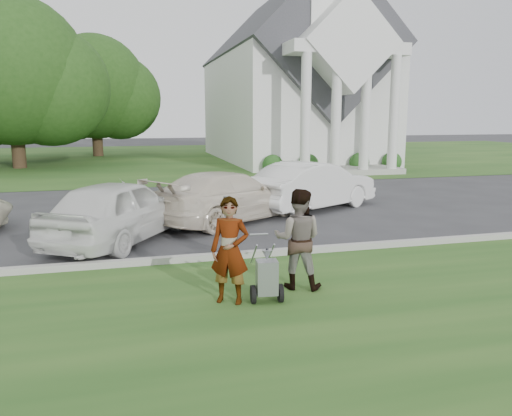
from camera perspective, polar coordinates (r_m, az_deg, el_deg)
name	(u,v)px	position (r m, az deg, el deg)	size (l,w,h in m)	color
ground	(233,267)	(10.20, -2.63, -6.73)	(120.00, 120.00, 0.00)	#333335
grass_strip	(276,326)	(7.47, 2.32, -13.32)	(80.00, 7.00, 0.01)	#1F4818
church_lawn	(155,158)	(36.71, -11.52, 5.61)	(80.00, 30.00, 0.01)	#1F4818
curb	(228,256)	(10.70, -3.25, -5.49)	(80.00, 0.18, 0.15)	#9E9E93
church	(292,71)	(34.58, 4.12, 15.35)	(9.19, 19.00, 24.10)	white
tree_left	(12,78)	(32.15, -26.11, 13.21)	(10.63, 8.40, 9.71)	#332316
tree_back	(95,92)	(39.61, -17.97, 12.50)	(9.61, 7.60, 8.89)	#332316
striping_cart	(267,278)	(8.20, 1.24, -8.03)	(0.55, 1.07, 0.96)	black
person_left	(230,251)	(8.06, -3.01, -4.98)	(0.64, 0.42, 1.74)	#999999
person_right	(298,240)	(8.77, 4.82, -3.63)	(0.86, 0.67, 1.77)	#999999
parking_meter_near	(226,222)	(10.15, -3.39, -1.56)	(0.10, 0.09, 1.43)	#95979D
car_b	(119,210)	(12.46, -15.35, -0.23)	(1.84, 4.57, 1.56)	white
car_c	(228,196)	(14.40, -3.27, 1.33)	(2.03, 5.00, 1.45)	silver
car_d	(313,186)	(16.33, 6.51, 2.57)	(1.65, 4.74, 1.56)	silver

